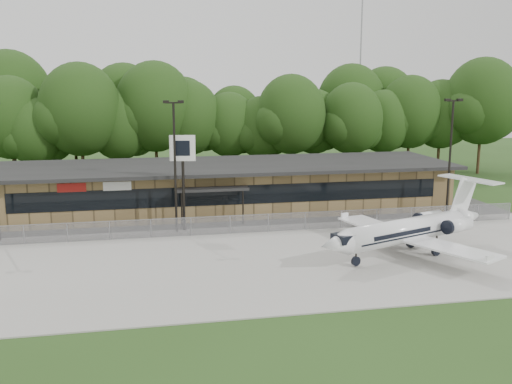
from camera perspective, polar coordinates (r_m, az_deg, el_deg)
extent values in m
plane|color=#264217|center=(30.37, 3.63, -11.51)|extent=(160.00, 160.00, 0.00)
cube|color=#9E9B93|center=(37.67, 0.52, -6.90)|extent=(64.00, 18.00, 0.08)
cube|color=#383835|center=(48.57, -2.23, -2.81)|extent=(50.00, 9.00, 0.06)
cube|color=olive|center=(52.51, -3.00, 0.43)|extent=(40.00, 10.00, 4.00)
cube|color=black|center=(47.57, -2.15, -0.30)|extent=(36.00, 0.08, 1.60)
cube|color=black|center=(51.67, -2.95, 2.67)|extent=(41.00, 11.50, 0.30)
cube|color=black|center=(46.61, -4.47, 0.31)|extent=(6.00, 1.60, 0.20)
cube|color=#A11813|center=(47.13, -17.96, 0.42)|extent=(2.20, 0.06, 0.70)
cube|color=silver|center=(46.84, -13.71, 0.58)|extent=(2.20, 0.06, 0.70)
cube|color=gray|center=(44.08, -1.32, -3.27)|extent=(46.00, 0.03, 1.50)
cube|color=gray|center=(43.91, -1.33, -2.33)|extent=(46.00, 0.04, 0.04)
cylinder|color=gray|center=(80.61, 10.35, 11.44)|extent=(0.20, 0.20, 25.00)
cylinder|color=black|center=(44.16, -8.09, 2.27)|extent=(0.18, 0.18, 10.00)
cube|color=black|center=(43.69, -8.27, 8.83)|extent=(1.20, 0.12, 0.12)
cube|color=black|center=(43.67, -9.00, 8.90)|extent=(0.45, 0.30, 0.22)
cube|color=black|center=(43.72, -7.54, 8.94)|extent=(0.45, 0.30, 0.22)
cylinder|color=black|center=(50.82, 18.80, 2.93)|extent=(0.18, 0.18, 10.00)
cube|color=black|center=(50.42, 19.16, 8.62)|extent=(1.20, 0.12, 0.12)
cube|color=black|center=(50.14, 18.61, 8.72)|extent=(0.45, 0.30, 0.22)
cube|color=black|center=(50.69, 19.71, 8.67)|extent=(0.45, 0.30, 0.22)
cylinder|color=white|center=(39.41, 14.68, -3.88)|extent=(10.13, 5.18, 1.64)
cone|color=white|center=(35.32, 7.79, -5.34)|extent=(2.50, 2.26, 1.64)
cone|color=white|center=(44.03, 20.28, -2.46)|extent=(2.69, 2.33, 1.64)
cube|color=white|center=(37.79, 18.91, -5.49)|extent=(4.29, 6.53, 0.12)
cube|color=white|center=(42.16, 11.80, -3.43)|extent=(4.29, 6.53, 0.12)
cylinder|color=white|center=(41.30, 19.50, -3.26)|extent=(2.43, 1.66, 0.92)
cylinder|color=white|center=(42.87, 16.84, -2.59)|extent=(2.43, 1.66, 0.92)
cube|color=white|center=(43.33, 20.00, -0.64)|extent=(2.40, 1.03, 3.08)
cube|color=white|center=(43.59, 20.61, 1.10)|extent=(2.92, 4.87, 0.10)
cube|color=black|center=(35.69, 8.69, -4.72)|extent=(1.39, 1.51, 0.51)
cube|color=black|center=(41.10, 16.36, -5.36)|extent=(1.64, 2.58, 0.72)
cylinder|color=black|center=(36.88, 9.95, -6.94)|extent=(0.79, 0.79, 0.22)
cylinder|color=black|center=(44.72, -7.28, 0.59)|extent=(0.25, 0.25, 7.21)
cube|color=silver|center=(44.29, -7.37, 4.38)|extent=(1.99, 0.57, 1.98)
cube|color=black|center=(44.17, -7.39, 4.36)|extent=(1.16, 0.24, 1.17)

